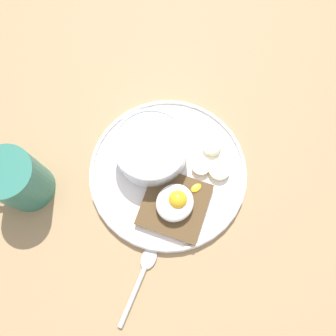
{
  "coord_description": "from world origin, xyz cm",
  "views": [
    {
      "loc": [
        12.56,
        8.83,
        55.27
      ],
      "look_at": [
        0.0,
        0.0,
        5.0
      ],
      "focal_mm": 35.0,
      "sensor_mm": 36.0,
      "label": 1
    }
  ],
  "objects": [
    {
      "name": "spoon",
      "position": [
        15.87,
        6.15,
        2.4
      ],
      "size": [
        12.48,
        4.22,
        0.8
      ],
      "color": "silver",
      "rests_on": "ground_plane"
    },
    {
      "name": "banana_slice_left",
      "position": [
        -4.88,
        6.86,
        3.67
      ],
      "size": [
        5.02,
        5.03,
        1.41
      ],
      "color": "beige",
      "rests_on": "plate"
    },
    {
      "name": "banana_slice_front",
      "position": [
        -7.61,
        3.7,
        3.71
      ],
      "size": [
        3.35,
        3.5,
        1.71
      ],
      "color": "#EEEDBC",
      "rests_on": "plate"
    },
    {
      "name": "poached_egg",
      "position": [
        3.96,
        4.21,
        5.65
      ],
      "size": [
        7.95,
        5.73,
        3.57
      ],
      "color": "white",
      "rests_on": "toast_slice"
    },
    {
      "name": "toast_slice",
      "position": [
        4.1,
        4.17,
        3.71
      ],
      "size": [
        12.39,
        12.39,
        1.27
      ],
      "color": "brown",
      "rests_on": "plate"
    },
    {
      "name": "oatmeal_bowl",
      "position": [
        -0.85,
        -3.95,
        5.69
      ],
      "size": [
        12.01,
        12.01,
        5.48
      ],
      "color": "white",
      "rests_on": "plate"
    },
    {
      "name": "banana_slice_back",
      "position": [
        -3.67,
        4.09,
        3.65
      ],
      "size": [
        3.93,
        3.9,
        1.37
      ],
      "color": "#FAE6C1",
      "rests_on": "plate"
    },
    {
      "name": "plate",
      "position": [
        0.0,
        0.0,
        2.8
      ],
      "size": [
        26.35,
        26.35,
        1.6
      ],
      "color": "white",
      "rests_on": "ground_plane"
    },
    {
      "name": "ground_plane",
      "position": [
        0.0,
        0.0,
        1.0
      ],
      "size": [
        120.0,
        120.0,
        2.0
      ],
      "primitive_type": "cube",
      "color": "#A38158",
      "rests_on": "ground"
    },
    {
      "name": "coffee_mug",
      "position": [
        15.33,
        -17.45,
        7.09
      ],
      "size": [
        8.16,
        11.4,
        9.94
      ],
      "color": "#2F7664",
      "rests_on": "ground_plane"
    }
  ]
}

